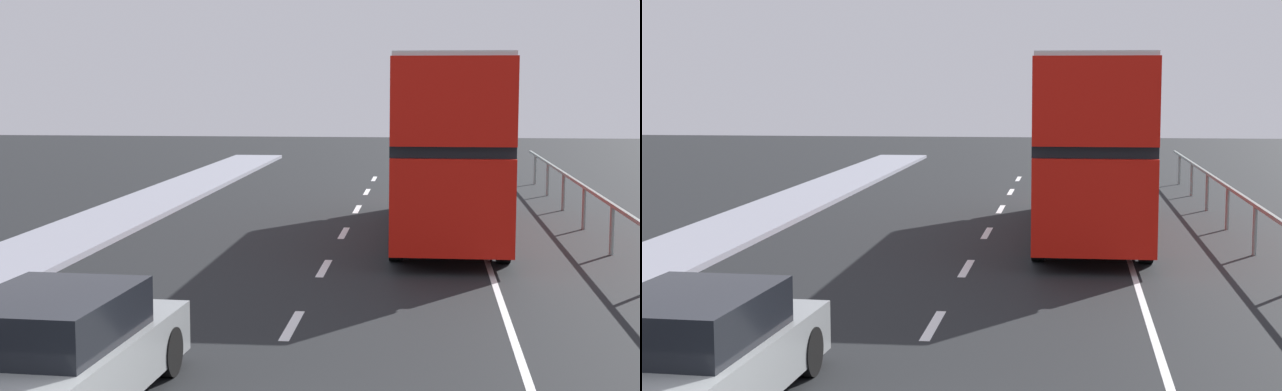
# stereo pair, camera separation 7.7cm
# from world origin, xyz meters

# --- Properties ---
(lane_paint_markings) EXTENTS (3.49, 46.00, 0.01)m
(lane_paint_markings) POSITION_xyz_m (2.17, 8.73, 0.00)
(lane_paint_markings) COLOR silver
(lane_paint_markings) RESTS_ON ground
(double_decker_bus_red) EXTENTS (2.53, 10.73, 4.37)m
(double_decker_bus_red) POSITION_xyz_m (2.55, 15.38, 2.34)
(double_decker_bus_red) COLOR red
(double_decker_bus_red) RESTS_ON ground
(hatchback_car_near) EXTENTS (2.04, 4.31, 1.40)m
(hatchback_car_near) POSITION_xyz_m (-2.12, 1.65, 0.67)
(hatchback_car_near) COLOR gray
(hatchback_car_near) RESTS_ON ground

